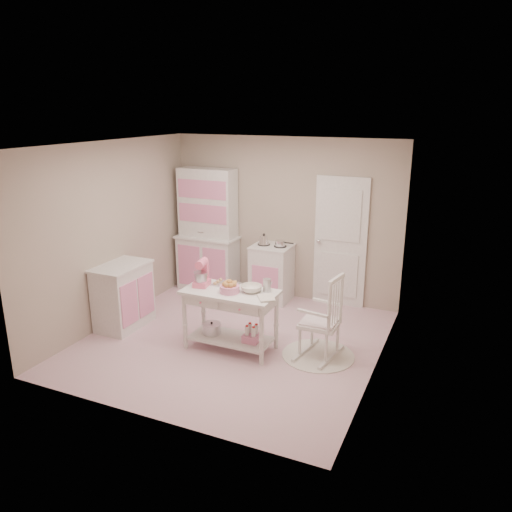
{
  "coord_description": "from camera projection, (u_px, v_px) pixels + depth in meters",
  "views": [
    {
      "loc": [
        2.77,
        -5.47,
        3.04
      ],
      "look_at": [
        0.21,
        0.3,
        1.14
      ],
      "focal_mm": 35.0,
      "sensor_mm": 36.0,
      "label": 1
    }
  ],
  "objects": [
    {
      "name": "mixing_bowl",
      "position": [
        251.0,
        289.0,
        6.26
      ],
      "size": [
        0.27,
        0.27,
        0.08
      ],
      "primitive_type": "imported",
      "color": "silver",
      "rests_on": "work_table"
    },
    {
      "name": "hutch",
      "position": [
        207.0,
        230.0,
        8.39
      ],
      "size": [
        1.06,
        0.5,
        2.08
      ],
      "primitive_type": "cube",
      "color": "silver",
      "rests_on": "ground"
    },
    {
      "name": "metal_pitcher",
      "position": [
        267.0,
        285.0,
        6.25
      ],
      "size": [
        0.1,
        0.1,
        0.17
      ],
      "primitive_type": "cylinder",
      "color": "silver",
      "rests_on": "work_table"
    },
    {
      "name": "door",
      "position": [
        340.0,
        242.0,
        7.71
      ],
      "size": [
        0.82,
        0.05,
        2.04
      ],
      "primitive_type": "cube",
      "color": "silver",
      "rests_on": "ground"
    },
    {
      "name": "stand_mixer",
      "position": [
        202.0,
        273.0,
        6.44
      ],
      "size": [
        0.24,
        0.31,
        0.34
      ],
      "primitive_type": "cube",
      "rotation": [
        0.0,
        0.0,
        0.17
      ],
      "color": "pink",
      "rests_on": "work_table"
    },
    {
      "name": "recipe_book",
      "position": [
        259.0,
        298.0,
        6.02
      ],
      "size": [
        0.29,
        0.31,
        0.02
      ],
      "primitive_type": "imported",
      "rotation": [
        0.0,
        0.0,
        0.61
      ],
      "color": "silver",
      "rests_on": "work_table"
    },
    {
      "name": "rocking_chair",
      "position": [
        320.0,
        316.0,
        6.18
      ],
      "size": [
        0.59,
        0.79,
        1.1
      ],
      "primitive_type": "cube",
      "rotation": [
        0.0,
        0.0,
        -0.16
      ],
      "color": "silver",
      "rests_on": "ground"
    },
    {
      "name": "bread_basket",
      "position": [
        230.0,
        289.0,
        6.24
      ],
      "size": [
        0.25,
        0.25,
        0.09
      ],
      "primitive_type": "cylinder",
      "color": "pink",
      "rests_on": "work_table"
    },
    {
      "name": "lace_rug",
      "position": [
        318.0,
        355.0,
        6.33
      ],
      "size": [
        0.92,
        0.92,
        0.01
      ],
      "primitive_type": "cylinder",
      "color": "white",
      "rests_on": "ground"
    },
    {
      "name": "cookie_tray",
      "position": [
        226.0,
        284.0,
        6.52
      ],
      "size": [
        0.34,
        0.24,
        0.02
      ],
      "primitive_type": "cube",
      "color": "silver",
      "rests_on": "work_table"
    },
    {
      "name": "base_cabinet",
      "position": [
        123.0,
        296.0,
        7.07
      ],
      "size": [
        0.54,
        0.84,
        0.92
      ],
      "primitive_type": "cube",
      "color": "silver",
      "rests_on": "ground"
    },
    {
      "name": "room_shell",
      "position": [
        231.0,
        222.0,
        6.26
      ],
      "size": [
        3.84,
        3.84,
        2.62
      ],
      "color": "pink",
      "rests_on": "ground"
    },
    {
      "name": "stove",
      "position": [
        272.0,
        273.0,
        8.05
      ],
      "size": [
        0.62,
        0.57,
        0.92
      ],
      "primitive_type": "cube",
      "color": "silver",
      "rests_on": "ground"
    },
    {
      "name": "work_table",
      "position": [
        230.0,
        320.0,
        6.42
      ],
      "size": [
        1.2,
        0.6,
        0.8
      ],
      "primitive_type": "cube",
      "color": "silver",
      "rests_on": "ground"
    }
  ]
}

